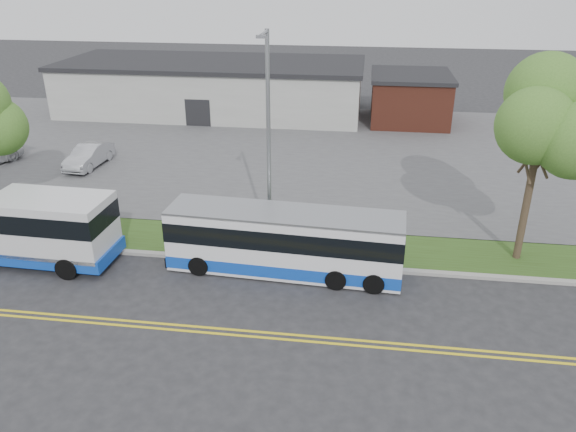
# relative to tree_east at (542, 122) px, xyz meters

# --- Properties ---
(ground) EXTENTS (140.00, 140.00, 0.00)m
(ground) POSITION_rel_tree_east_xyz_m (-14.00, -3.00, -6.20)
(ground) COLOR #28282B
(ground) RESTS_ON ground
(lane_line_north) EXTENTS (70.00, 0.12, 0.01)m
(lane_line_north) POSITION_rel_tree_east_xyz_m (-14.00, -6.85, -6.20)
(lane_line_north) COLOR yellow
(lane_line_north) RESTS_ON ground
(lane_line_south) EXTENTS (70.00, 0.12, 0.01)m
(lane_line_south) POSITION_rel_tree_east_xyz_m (-14.00, -7.15, -6.20)
(lane_line_south) COLOR yellow
(lane_line_south) RESTS_ON ground
(curb) EXTENTS (80.00, 0.30, 0.15)m
(curb) POSITION_rel_tree_east_xyz_m (-14.00, -1.90, -6.13)
(curb) COLOR #9E9B93
(curb) RESTS_ON ground
(verge) EXTENTS (80.00, 3.30, 0.10)m
(verge) POSITION_rel_tree_east_xyz_m (-14.00, -0.10, -6.15)
(verge) COLOR #2F4818
(verge) RESTS_ON ground
(parking_lot) EXTENTS (80.00, 25.00, 0.10)m
(parking_lot) POSITION_rel_tree_east_xyz_m (-14.00, 14.00, -6.15)
(parking_lot) COLOR #4C4C4F
(parking_lot) RESTS_ON ground
(commercial_building) EXTENTS (25.40, 10.40, 4.35)m
(commercial_building) POSITION_rel_tree_east_xyz_m (-20.00, 24.00, -4.02)
(commercial_building) COLOR #9E9E99
(commercial_building) RESTS_ON ground
(brick_wing) EXTENTS (6.30, 7.30, 3.90)m
(brick_wing) POSITION_rel_tree_east_xyz_m (-3.50, 23.00, -4.24)
(brick_wing) COLOR brown
(brick_wing) RESTS_ON ground
(tree_east) EXTENTS (5.20, 5.20, 8.33)m
(tree_east) POSITION_rel_tree_east_xyz_m (0.00, 0.00, 0.00)
(tree_east) COLOR #39271F
(tree_east) RESTS_ON verge
(streetlight_near) EXTENTS (0.35, 1.53, 9.50)m
(streetlight_near) POSITION_rel_tree_east_xyz_m (-11.00, -0.27, -0.97)
(streetlight_near) COLOR gray
(streetlight_near) RESTS_ON verge
(shuttle_bus) EXTENTS (8.09, 2.92, 3.06)m
(shuttle_bus) POSITION_rel_tree_east_xyz_m (-20.66, -3.04, -4.57)
(shuttle_bus) COLOR #1042B4
(shuttle_bus) RESTS_ON ground
(transit_bus) EXTENTS (9.94, 2.84, 2.73)m
(transit_bus) POSITION_rel_tree_east_xyz_m (-10.01, -2.40, -4.83)
(transit_bus) COLOR silver
(transit_bus) RESTS_ON ground
(pedestrian) EXTENTS (0.73, 0.52, 1.91)m
(pedestrian) POSITION_rel_tree_east_xyz_m (-23.58, -0.13, -5.15)
(pedestrian) COLOR black
(pedestrian) RESTS_ON verge
(parked_car_a) EXTENTS (1.71, 4.30, 1.39)m
(parked_car_a) POSITION_rel_tree_east_xyz_m (-24.14, 8.76, -5.41)
(parked_car_a) COLOR #AAABB1
(parked_car_a) RESTS_ON parking_lot
(grocery_bag_left) EXTENTS (0.32, 0.32, 0.32)m
(grocery_bag_left) POSITION_rel_tree_east_xyz_m (-23.88, -0.38, -5.94)
(grocery_bag_left) COLOR white
(grocery_bag_left) RESTS_ON verge
(grocery_bag_right) EXTENTS (0.32, 0.32, 0.32)m
(grocery_bag_right) POSITION_rel_tree_east_xyz_m (-23.28, 0.12, -5.94)
(grocery_bag_right) COLOR white
(grocery_bag_right) RESTS_ON verge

